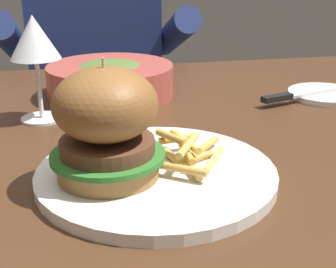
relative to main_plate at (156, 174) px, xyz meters
name	(u,v)px	position (x,y,z in m)	size (l,w,h in m)	color
dining_table	(128,181)	(-0.01, 0.18, -0.10)	(1.25, 0.84, 0.74)	#472B19
main_plate	(156,174)	(0.00, 0.00, 0.00)	(0.28, 0.28, 0.01)	white
burger_sandwich	(106,124)	(-0.06, -0.01, 0.07)	(0.13, 0.13, 0.13)	#9E6B38
fries_pile	(189,152)	(0.04, 0.01, 0.02)	(0.09, 0.11, 0.03)	gold
wine_glass	(34,41)	(-0.14, 0.24, 0.12)	(0.08, 0.08, 0.16)	silver
bread_plate	(325,94)	(0.37, 0.27, 0.00)	(0.14, 0.14, 0.01)	white
table_knife	(305,94)	(0.32, 0.26, 0.01)	(0.23, 0.08, 0.01)	silver
soup_bowl	(111,79)	(-0.02, 0.36, 0.02)	(0.23, 0.23, 0.06)	#B24C42
diner_person	(98,104)	(-0.02, 0.88, -0.18)	(0.51, 0.36, 1.18)	#282833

